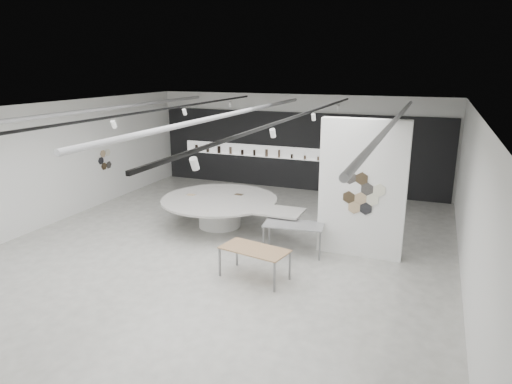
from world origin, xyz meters
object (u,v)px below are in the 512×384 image
at_px(partition_column, 362,189).
at_px(kitchen_counter, 366,187).
at_px(display_island, 221,208).
at_px(sample_table_wood, 254,251).
at_px(sample_table_stone, 294,226).

relative_size(partition_column, kitchen_counter, 2.37).
bearing_deg(display_island, kitchen_counter, 53.26).
xyz_separation_m(sample_table_wood, kitchen_counter, (1.43, 7.89, -0.27)).
relative_size(display_island, sample_table_stone, 2.77).
bearing_deg(sample_table_stone, display_island, 156.60).
bearing_deg(sample_table_stone, sample_table_wood, -102.64).
height_order(partition_column, kitchen_counter, partition_column).
bearing_deg(display_island, partition_column, -7.87).
bearing_deg(display_island, sample_table_wood, -51.98).
distance_m(partition_column, sample_table_stone, 2.03).
xyz_separation_m(partition_column, sample_table_stone, (-1.65, -0.54, -1.06)).
bearing_deg(partition_column, display_island, 171.71).
bearing_deg(partition_column, sample_table_stone, -161.99).
height_order(partition_column, sample_table_wood, partition_column).
height_order(display_island, kitchen_counter, kitchen_counter).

